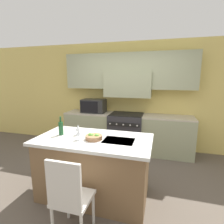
{
  "coord_description": "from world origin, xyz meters",
  "views": [
    {
      "loc": [
        0.79,
        -2.51,
        1.84
      ],
      "look_at": [
        -0.07,
        0.57,
        1.19
      ],
      "focal_mm": 28.0,
      "sensor_mm": 36.0,
      "label": 1
    }
  ],
  "objects_px": {
    "range_stove": "(126,132)",
    "fruit_bowl": "(94,137)",
    "microwave": "(94,106)",
    "wine_glass_far": "(78,128)",
    "wine_glass_near": "(79,132)",
    "wine_bottle": "(61,128)",
    "island_chair": "(69,195)"
  },
  "relations": [
    {
      "from": "range_stove",
      "to": "fruit_bowl",
      "type": "bearing_deg",
      "value": -93.55
    },
    {
      "from": "microwave",
      "to": "wine_glass_far",
      "type": "height_order",
      "value": "microwave"
    },
    {
      "from": "wine_glass_near",
      "to": "wine_bottle",
      "type": "bearing_deg",
      "value": 160.52
    },
    {
      "from": "microwave",
      "to": "island_chair",
      "type": "bearing_deg",
      "value": -74.32
    },
    {
      "from": "wine_glass_near",
      "to": "wine_glass_far",
      "type": "distance_m",
      "value": 0.22
    },
    {
      "from": "microwave",
      "to": "island_chair",
      "type": "relative_size",
      "value": 0.59
    },
    {
      "from": "wine_bottle",
      "to": "wine_glass_far",
      "type": "xyz_separation_m",
      "value": [
        0.26,
        0.06,
        0.0
      ]
    },
    {
      "from": "wine_bottle",
      "to": "wine_glass_near",
      "type": "relative_size",
      "value": 1.77
    },
    {
      "from": "range_stove",
      "to": "microwave",
      "type": "bearing_deg",
      "value": 178.77
    },
    {
      "from": "range_stove",
      "to": "wine_bottle",
      "type": "xyz_separation_m",
      "value": [
        -0.69,
        -1.83,
        0.58
      ]
    },
    {
      "from": "island_chair",
      "to": "wine_glass_far",
      "type": "height_order",
      "value": "wine_glass_far"
    },
    {
      "from": "microwave",
      "to": "wine_bottle",
      "type": "relative_size",
      "value": 2.02
    },
    {
      "from": "range_stove",
      "to": "wine_glass_far",
      "type": "xyz_separation_m",
      "value": [
        -0.42,
        -1.76,
        0.58
      ]
    },
    {
      "from": "range_stove",
      "to": "island_chair",
      "type": "relative_size",
      "value": 0.95
    },
    {
      "from": "wine_glass_near",
      "to": "wine_glass_far",
      "type": "height_order",
      "value": "same"
    },
    {
      "from": "microwave",
      "to": "wine_bottle",
      "type": "height_order",
      "value": "microwave"
    },
    {
      "from": "island_chair",
      "to": "wine_glass_far",
      "type": "relative_size",
      "value": 6.02
    },
    {
      "from": "wine_bottle",
      "to": "wine_glass_far",
      "type": "bearing_deg",
      "value": 13.72
    },
    {
      "from": "range_stove",
      "to": "wine_bottle",
      "type": "height_order",
      "value": "wine_bottle"
    },
    {
      "from": "wine_bottle",
      "to": "wine_glass_far",
      "type": "height_order",
      "value": "wine_bottle"
    },
    {
      "from": "range_stove",
      "to": "island_chair",
      "type": "xyz_separation_m",
      "value": [
        -0.13,
        -2.61,
        0.08
      ]
    },
    {
      "from": "microwave",
      "to": "wine_glass_near",
      "type": "xyz_separation_m",
      "value": [
        0.55,
        -1.98,
        -0.05
      ]
    },
    {
      "from": "wine_bottle",
      "to": "wine_glass_near",
      "type": "distance_m",
      "value": 0.39
    },
    {
      "from": "wine_glass_near",
      "to": "range_stove",
      "type": "bearing_deg",
      "value": 80.89
    },
    {
      "from": "range_stove",
      "to": "wine_glass_far",
      "type": "distance_m",
      "value": 1.9
    },
    {
      "from": "wine_glass_far",
      "to": "wine_bottle",
      "type": "bearing_deg",
      "value": -166.28
    },
    {
      "from": "island_chair",
      "to": "fruit_bowl",
      "type": "distance_m",
      "value": 0.85
    },
    {
      "from": "range_stove",
      "to": "wine_bottle",
      "type": "distance_m",
      "value": 2.03
    },
    {
      "from": "microwave",
      "to": "fruit_bowl",
      "type": "relative_size",
      "value": 2.41
    },
    {
      "from": "range_stove",
      "to": "wine_glass_near",
      "type": "height_order",
      "value": "wine_glass_near"
    },
    {
      "from": "range_stove",
      "to": "fruit_bowl",
      "type": "xyz_separation_m",
      "value": [
        -0.12,
        -1.88,
        0.51
      ]
    },
    {
      "from": "island_chair",
      "to": "wine_glass_near",
      "type": "xyz_separation_m",
      "value": [
        -0.19,
        0.66,
        0.51
      ]
    }
  ]
}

